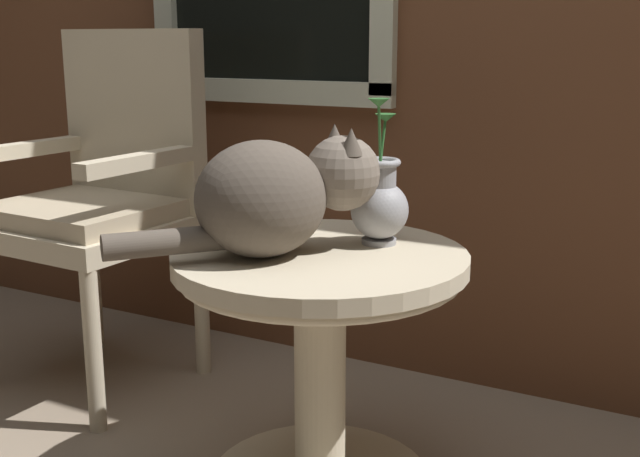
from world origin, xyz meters
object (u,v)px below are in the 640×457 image
Objects in this scene: pewter_vase_with_ivy at (380,202)px; cat at (276,194)px; wicker_side_table at (320,331)px; wicker_chair at (104,189)px.

cat is at bearing -129.67° from pewter_vase_with_ivy.
pewter_vase_with_ivy reaches higher than cat.
wicker_side_table is 0.31m from cat.
cat is (0.77, -0.32, 0.11)m from wicker_chair.
wicker_chair is 0.93m from pewter_vase_with_ivy.
pewter_vase_with_ivy reaches higher than wicker_side_table.
wicker_side_table is 0.90m from wicker_chair.
wicker_chair is 3.21× the size of pewter_vase_with_ivy.
wicker_chair reaches higher than cat.
pewter_vase_with_ivy is (0.15, 0.18, -0.03)m from cat.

